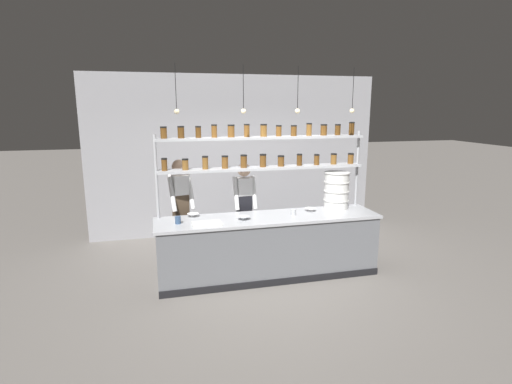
{
  "coord_description": "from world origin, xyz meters",
  "views": [
    {
      "loc": [
        -1.56,
        -5.4,
        2.5
      ],
      "look_at": [
        -0.14,
        0.2,
        1.25
      ],
      "focal_mm": 28.0,
      "sensor_mm": 36.0,
      "label": 1
    }
  ],
  "objects_px": {
    "container_stack": "(336,190)",
    "prep_bowl_center_back": "(244,218)",
    "chef_left": "(181,207)",
    "cutting_board": "(207,224)",
    "chef_center": "(244,207)",
    "prep_bowl_center_front": "(193,215)",
    "spice_shelf_unit": "(263,154)",
    "serving_cup_by_board": "(293,212)",
    "prep_bowl_near_left": "(310,210)",
    "serving_cup_front": "(178,220)"
  },
  "relations": [
    {
      "from": "spice_shelf_unit",
      "to": "serving_cup_by_board",
      "type": "height_order",
      "value": "spice_shelf_unit"
    },
    {
      "from": "container_stack",
      "to": "prep_bowl_center_front",
      "type": "distance_m",
      "value": 2.25
    },
    {
      "from": "container_stack",
      "to": "cutting_board",
      "type": "distance_m",
      "value": 2.14
    },
    {
      "from": "prep_bowl_center_back",
      "to": "serving_cup_by_board",
      "type": "height_order",
      "value": "serving_cup_by_board"
    },
    {
      "from": "prep_bowl_near_left",
      "to": "prep_bowl_center_front",
      "type": "height_order",
      "value": "same"
    },
    {
      "from": "chef_left",
      "to": "serving_cup_by_board",
      "type": "distance_m",
      "value": 1.72
    },
    {
      "from": "chef_left",
      "to": "serving_cup_front",
      "type": "distance_m",
      "value": 0.65
    },
    {
      "from": "spice_shelf_unit",
      "to": "serving_cup_front",
      "type": "relative_size",
      "value": 31.28
    },
    {
      "from": "chef_left",
      "to": "cutting_board",
      "type": "xyz_separation_m",
      "value": [
        0.29,
        -0.78,
        -0.07
      ]
    },
    {
      "from": "serving_cup_front",
      "to": "cutting_board",
      "type": "bearing_deg",
      "value": -19.17
    },
    {
      "from": "serving_cup_front",
      "to": "serving_cup_by_board",
      "type": "xyz_separation_m",
      "value": [
        1.68,
        0.03,
        -0.01
      ]
    },
    {
      "from": "prep_bowl_near_left",
      "to": "cutting_board",
      "type": "bearing_deg",
      "value": -169.49
    },
    {
      "from": "chef_left",
      "to": "prep_bowl_center_front",
      "type": "relative_size",
      "value": 9.87
    },
    {
      "from": "spice_shelf_unit",
      "to": "serving_cup_by_board",
      "type": "bearing_deg",
      "value": -41.4
    },
    {
      "from": "container_stack",
      "to": "prep_bowl_center_back",
      "type": "relative_size",
      "value": 3.15
    },
    {
      "from": "prep_bowl_center_front",
      "to": "prep_bowl_center_back",
      "type": "relative_size",
      "value": 0.95
    },
    {
      "from": "prep_bowl_center_front",
      "to": "serving_cup_by_board",
      "type": "distance_m",
      "value": 1.48
    },
    {
      "from": "chef_center",
      "to": "serving_cup_front",
      "type": "distance_m",
      "value": 1.25
    },
    {
      "from": "spice_shelf_unit",
      "to": "container_stack",
      "type": "bearing_deg",
      "value": -6.15
    },
    {
      "from": "chef_left",
      "to": "prep_bowl_center_front",
      "type": "distance_m",
      "value": 0.38
    },
    {
      "from": "spice_shelf_unit",
      "to": "chef_left",
      "type": "relative_size",
      "value": 1.84
    },
    {
      "from": "spice_shelf_unit",
      "to": "prep_bowl_near_left",
      "type": "relative_size",
      "value": 18.04
    },
    {
      "from": "container_stack",
      "to": "cutting_board",
      "type": "bearing_deg",
      "value": -169.89
    },
    {
      "from": "cutting_board",
      "to": "serving_cup_by_board",
      "type": "height_order",
      "value": "serving_cup_by_board"
    },
    {
      "from": "prep_bowl_near_left",
      "to": "serving_cup_front",
      "type": "height_order",
      "value": "serving_cup_front"
    },
    {
      "from": "spice_shelf_unit",
      "to": "prep_bowl_near_left",
      "type": "xyz_separation_m",
      "value": [
        0.7,
        -0.19,
        -0.85
      ]
    },
    {
      "from": "cutting_board",
      "to": "serving_cup_by_board",
      "type": "distance_m",
      "value": 1.32
    },
    {
      "from": "spice_shelf_unit",
      "to": "chef_left",
      "type": "bearing_deg",
      "value": 167.03
    },
    {
      "from": "spice_shelf_unit",
      "to": "cutting_board",
      "type": "distance_m",
      "value": 1.36
    },
    {
      "from": "prep_bowl_center_front",
      "to": "serving_cup_front",
      "type": "xyz_separation_m",
      "value": [
        -0.23,
        -0.31,
        0.03
      ]
    },
    {
      "from": "prep_bowl_near_left",
      "to": "prep_bowl_center_back",
      "type": "relative_size",
      "value": 0.96
    },
    {
      "from": "serving_cup_by_board",
      "to": "chef_center",
      "type": "bearing_deg",
      "value": 134.95
    },
    {
      "from": "chef_center",
      "to": "prep_bowl_center_back",
      "type": "relative_size",
      "value": 8.88
    },
    {
      "from": "chef_left",
      "to": "spice_shelf_unit",
      "type": "bearing_deg",
      "value": -28.73
    },
    {
      "from": "chef_center",
      "to": "prep_bowl_near_left",
      "type": "bearing_deg",
      "value": -28.08
    },
    {
      "from": "spice_shelf_unit",
      "to": "prep_bowl_center_front",
      "type": "xyz_separation_m",
      "value": [
        -1.07,
        -0.06,
        -0.85
      ]
    },
    {
      "from": "chef_left",
      "to": "container_stack",
      "type": "relative_size",
      "value": 2.98
    },
    {
      "from": "serving_cup_by_board",
      "to": "prep_bowl_center_back",
      "type": "bearing_deg",
      "value": -175.68
    },
    {
      "from": "chef_center",
      "to": "cutting_board",
      "type": "distance_m",
      "value": 1.04
    },
    {
      "from": "chef_center",
      "to": "prep_bowl_center_front",
      "type": "bearing_deg",
      "value": -159.73
    },
    {
      "from": "chef_center",
      "to": "prep_bowl_near_left",
      "type": "height_order",
      "value": "chef_center"
    },
    {
      "from": "prep_bowl_center_back",
      "to": "serving_cup_by_board",
      "type": "xyz_separation_m",
      "value": [
        0.77,
        0.06,
        0.02
      ]
    },
    {
      "from": "prep_bowl_center_front",
      "to": "prep_bowl_center_back",
      "type": "bearing_deg",
      "value": -25.92
    },
    {
      "from": "chef_left",
      "to": "container_stack",
      "type": "bearing_deg",
      "value": -25.45
    },
    {
      "from": "container_stack",
      "to": "prep_bowl_center_back",
      "type": "height_order",
      "value": "container_stack"
    },
    {
      "from": "chef_left",
      "to": "chef_center",
      "type": "height_order",
      "value": "chef_left"
    },
    {
      "from": "prep_bowl_center_back",
      "to": "serving_cup_front",
      "type": "bearing_deg",
      "value": 178.43
    },
    {
      "from": "cutting_board",
      "to": "prep_bowl_near_left",
      "type": "xyz_separation_m",
      "value": [
        1.63,
        0.3,
        0.01
      ]
    },
    {
      "from": "spice_shelf_unit",
      "to": "chef_left",
      "type": "xyz_separation_m",
      "value": [
        -1.22,
        0.28,
        -0.8
      ]
    },
    {
      "from": "prep_bowl_center_front",
      "to": "prep_bowl_near_left",
      "type": "bearing_deg",
      "value": -4.33
    }
  ]
}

